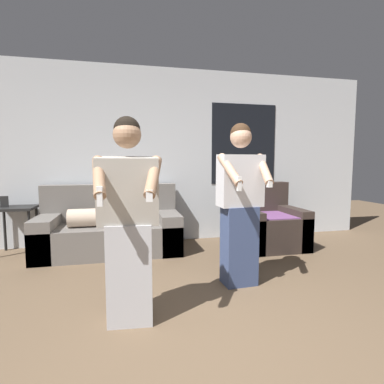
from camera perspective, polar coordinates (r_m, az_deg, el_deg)
name	(u,v)px	position (r m, az deg, el deg)	size (l,w,h in m)	color
ground_plane	(235,379)	(2.05, 8.15, -31.81)	(14.00, 14.00, 0.00)	brown
wall_back	(165,156)	(4.77, -5.15, 6.89)	(6.89, 0.07, 2.70)	silver
couch	(111,229)	(4.37, -15.26, -6.86)	(1.90, 0.88, 0.93)	slate
armchair	(268,225)	(4.63, 14.24, -6.14)	(0.89, 0.89, 0.94)	#332823
side_table	(16,215)	(4.75, -30.57, -3.72)	(0.50, 0.43, 0.80)	black
person_left	(129,223)	(2.33, -11.92, -5.76)	(0.52, 0.50, 1.58)	#B2B2B7
person_right	(240,205)	(3.05, 9.13, -2.44)	(0.50, 0.48, 1.63)	#384770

